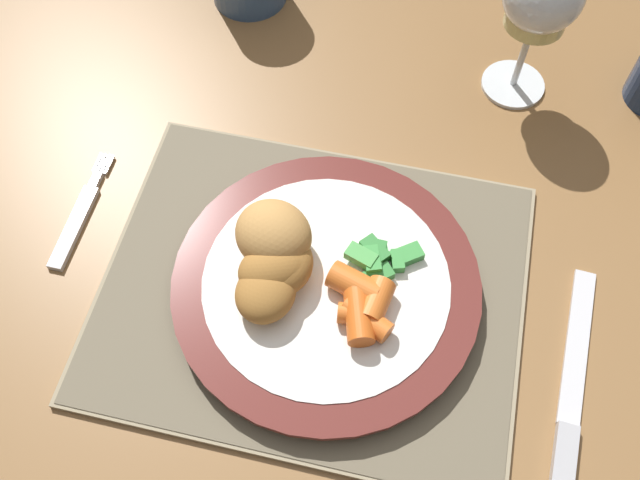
# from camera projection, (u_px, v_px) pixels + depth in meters

# --- Properties ---
(ground_plane) EXTENTS (6.00, 6.00, 0.00)m
(ground_plane) POSITION_uv_depth(u_px,v_px,m) (350.00, 411.00, 1.32)
(ground_plane) COLOR brown
(dining_table) EXTENTS (1.26, 0.94, 0.74)m
(dining_table) POSITION_uv_depth(u_px,v_px,m) (373.00, 236.00, 0.76)
(dining_table) COLOR olive
(dining_table) RESTS_ON ground
(placemat) EXTENTS (0.36, 0.30, 0.01)m
(placemat) POSITION_uv_depth(u_px,v_px,m) (312.00, 290.00, 0.62)
(placemat) COLOR gray
(placemat) RESTS_ON dining_table
(dinner_plate) EXTENTS (0.26, 0.26, 0.02)m
(dinner_plate) POSITION_uv_depth(u_px,v_px,m) (326.00, 286.00, 0.61)
(dinner_plate) COLOR white
(dinner_plate) RESTS_ON placemat
(breaded_croquettes) EXTENTS (0.09, 0.12, 0.05)m
(breaded_croquettes) POSITION_uv_depth(u_px,v_px,m) (274.00, 258.00, 0.59)
(breaded_croquettes) COLOR #A87033
(breaded_croquettes) RESTS_ON dinner_plate
(green_beans_pile) EXTENTS (0.07, 0.05, 0.02)m
(green_beans_pile) POSITION_uv_depth(u_px,v_px,m) (379.00, 258.00, 0.60)
(green_beans_pile) COLOR #338438
(green_beans_pile) RESTS_ON dinner_plate
(glazed_carrots) EXTENTS (0.06, 0.07, 0.02)m
(glazed_carrots) POSITION_uv_depth(u_px,v_px,m) (363.00, 305.00, 0.58)
(glazed_carrots) COLOR orange
(glazed_carrots) RESTS_ON dinner_plate
(fork) EXTENTS (0.01, 0.13, 0.01)m
(fork) POSITION_uv_depth(u_px,v_px,m) (78.00, 218.00, 0.66)
(fork) COLOR silver
(fork) RESTS_ON dining_table
(table_knife) EXTENTS (0.03, 0.21, 0.01)m
(table_knife) POSITION_uv_depth(u_px,v_px,m) (570.00, 405.00, 0.57)
(table_knife) COLOR silver
(table_knife) RESTS_ON dining_table
(wine_glass) EXTENTS (0.07, 0.07, 0.16)m
(wine_glass) POSITION_uv_depth(u_px,v_px,m) (542.00, 0.00, 0.64)
(wine_glass) COLOR silver
(wine_glass) RESTS_ON dining_table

